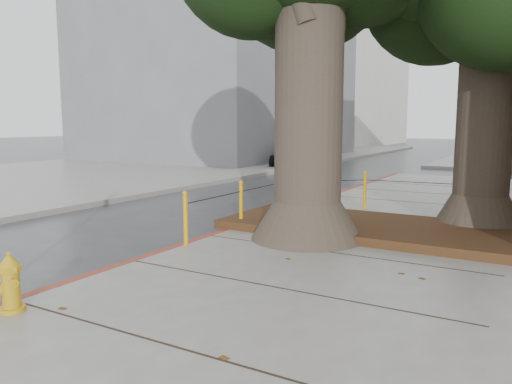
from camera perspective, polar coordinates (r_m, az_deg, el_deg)
ground at (r=6.80m, az=-1.52°, el=-11.34°), size 140.00×140.00×0.00m
sidewalk_opposite at (r=23.37m, az=-17.99°, el=2.18°), size 14.00×60.00×0.15m
curb_red at (r=9.85m, az=-3.75°, el=-4.83°), size 0.14×26.00×0.16m
planter_bed at (r=9.89m, az=15.10°, el=-4.12°), size 6.40×2.60×0.16m
building_far_grey at (r=33.26m, az=-3.58°, el=14.36°), size 12.00×16.00×12.00m
building_far_white at (r=54.67m, az=8.51°, el=13.32°), size 12.00×18.00×15.00m
bollard_ring at (r=10.83m, az=6.81°, el=-0.55°), size 3.79×5.39×0.95m
fire_hydrant at (r=6.26m, az=-26.29°, el=-9.29°), size 0.37×0.37×0.68m
car_dark at (r=25.64m, az=4.79°, el=4.23°), size 2.05×4.38×1.24m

